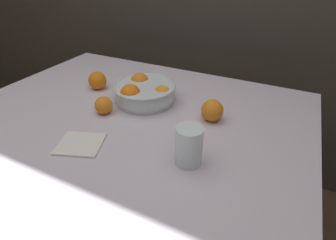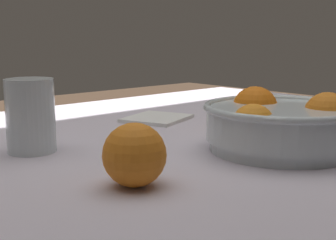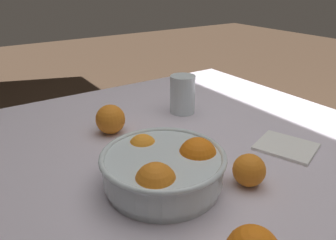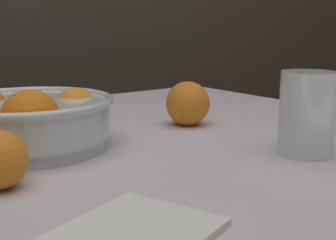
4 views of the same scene
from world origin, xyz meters
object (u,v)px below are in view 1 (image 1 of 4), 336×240
orange_loose_near_bowl (212,110)px  orange_loose_front (104,105)px  orange_loose_aside (97,81)px  juice_glass (189,147)px  fruit_bowl (144,92)px

orange_loose_near_bowl → orange_loose_front: orange_loose_near_bowl is taller
orange_loose_front → orange_loose_aside: (-0.17, 0.17, 0.01)m
juice_glass → orange_loose_aside: size_ratio=1.50×
juice_glass → orange_loose_front: bearing=163.2°
fruit_bowl → juice_glass: (0.32, -0.28, 0.01)m
orange_loose_near_bowl → orange_loose_aside: orange_loose_near_bowl is taller
juice_glass → orange_loose_front: 0.43m
fruit_bowl → orange_loose_near_bowl: 0.31m
fruit_bowl → orange_loose_aside: fruit_bowl is taller
fruit_bowl → orange_loose_near_bowl: fruit_bowl is taller
orange_loose_near_bowl → orange_loose_aside: size_ratio=1.02×
fruit_bowl → orange_loose_aside: 0.26m
fruit_bowl → orange_loose_near_bowl: size_ratio=3.14×
orange_loose_near_bowl → orange_loose_aside: bearing=176.8°
orange_loose_near_bowl → orange_loose_front: bearing=-161.0°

